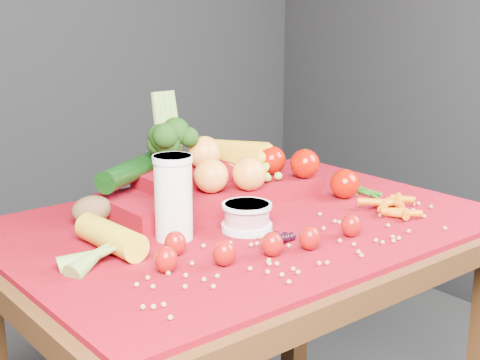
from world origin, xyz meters
TOP-DOWN VIEW (x-y plane):
  - table at (0.00, 0.00)m, footprint 1.10×0.80m
  - red_cloth at (0.00, 0.00)m, footprint 1.05×0.75m
  - milk_glass at (-0.19, 0.00)m, footprint 0.08×0.08m
  - yogurt_bowl at (-0.04, -0.05)m, footprint 0.11×0.11m
  - strawberry_scatter at (-0.13, -0.15)m, footprint 0.44×0.28m
  - dark_grape_cluster at (-0.04, -0.16)m, footprint 0.06×0.05m
  - soybean_scatter at (0.00, -0.20)m, footprint 0.84×0.24m
  - corn_ear at (-0.36, -0.01)m, footprint 0.19×0.24m
  - potato at (-0.28, 0.19)m, footprint 0.09×0.07m
  - baby_carrot_pile at (0.30, -0.18)m, footprint 0.18×0.17m
  - green_bean_pile at (0.37, -0.01)m, footprint 0.14×0.12m
  - produce_mound at (0.04, 0.16)m, footprint 0.60×0.38m

SIDE VIEW (x-z plane):
  - table at x=0.00m, z-range 0.28..1.03m
  - red_cloth at x=0.00m, z-range 0.75..0.76m
  - soybean_scatter at x=0.00m, z-range 0.76..0.77m
  - green_bean_pile at x=0.37m, z-range 0.76..0.77m
  - dark_grape_cluster at x=-0.04m, z-range 0.76..0.79m
  - baby_carrot_pile at x=0.30m, z-range 0.76..0.79m
  - corn_ear at x=-0.36m, z-range 0.76..0.81m
  - strawberry_scatter at x=-0.13m, z-range 0.76..0.81m
  - potato at x=-0.28m, z-range 0.76..0.82m
  - yogurt_bowl at x=-0.04m, z-range 0.76..0.82m
  - produce_mound at x=0.04m, z-range 0.69..0.95m
  - milk_glass at x=-0.19m, z-range 0.77..0.94m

